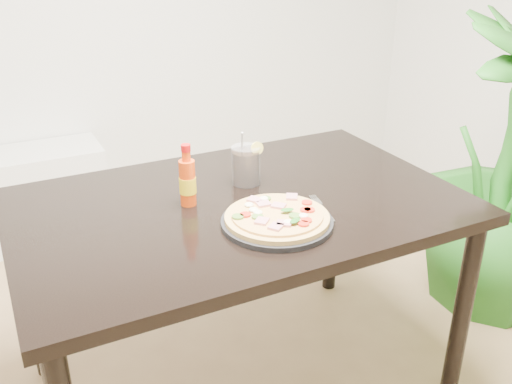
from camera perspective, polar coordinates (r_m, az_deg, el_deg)
name	(u,v)px	position (r m, az deg, el deg)	size (l,w,h in m)	color
dining_table	(239,224)	(1.84, -1.68, -3.22)	(1.40, 0.90, 0.75)	black
plate	(277,222)	(1.66, 2.11, -3.04)	(0.33, 0.33, 0.02)	black
pizza	(277,216)	(1.65, 2.10, -2.44)	(0.30, 0.30, 0.03)	tan
hot_sauce_bottle	(188,181)	(1.76, -6.86, 1.08)	(0.06, 0.06, 0.20)	#E2430D
cola_cup	(246,166)	(1.91, -1.01, 2.62)	(0.10, 0.10, 0.19)	black
fork	(321,207)	(1.77, 6.55, -1.53)	(0.06, 0.19, 0.00)	silver
houseplant	(509,169)	(2.59, 23.98, 2.09)	(0.70, 0.70, 1.25)	#226A1C
plant_pot	(488,275)	(2.81, 22.18, -7.66)	(0.28, 0.28, 0.22)	brown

